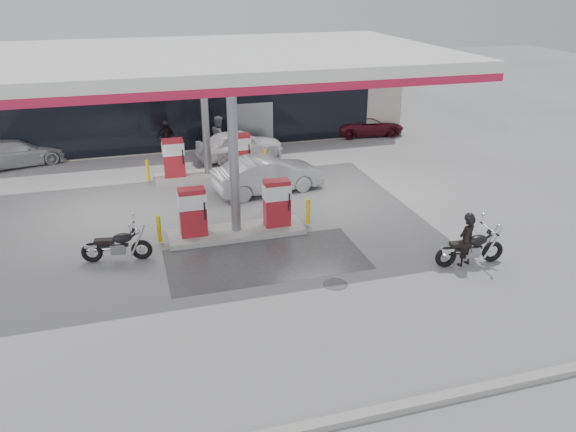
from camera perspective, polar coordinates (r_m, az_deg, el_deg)
The scene contains 17 objects.
ground at distance 17.06m, azimuth -3.88°, elevation -4.63°, with size 90.00×90.00×0.00m, color gray.
wet_patch at distance 17.16m, azimuth -2.25°, elevation -4.42°, with size 6.00×3.00×0.00m, color #4C4C4F.
drain_cover at distance 15.89m, azimuth 4.84°, elevation -6.92°, with size 0.70×0.70×0.01m, color #38383A.
kerb at distance 11.52m, azimuth 4.35°, elevation -20.22°, with size 28.00×0.25×0.15m, color gray.
store_building at distance 31.41m, azimuth -10.57°, elevation 12.02°, with size 22.00×8.22×4.00m.
canopy at distance 20.17m, azimuth -7.56°, elevation 15.42°, with size 16.00×10.02×5.51m.
pump_island_near at distance 18.53m, azimuth -5.31°, elevation 0.11°, with size 5.14×1.30×1.78m.
pump_island_far at distance 24.09m, azimuth -8.17°, elevation 5.54°, with size 5.14×1.30×1.78m.
main_motorcycle at distance 17.53m, azimuth 18.11°, elevation -3.20°, with size 2.21×0.85×1.13m.
biker_main at distance 17.30m, azimuth 17.67°, elevation -2.41°, with size 0.58×0.38×1.59m, color black.
parked_motorcycle at distance 17.64m, azimuth -16.92°, elevation -2.95°, with size 2.10×0.82×1.08m.
sedan_white at distance 26.46m, azimuth -4.96°, elevation 7.27°, with size 1.63×4.04×1.38m, color white.
attendant at distance 26.81m, azimuth -6.98°, elevation 8.03°, with size 0.94×0.73×1.94m, color slate.
hatchback_silver at distance 22.21m, azimuth -2.10°, elevation 4.22°, with size 1.51×4.33×1.43m, color #A1A4A9.
parked_car_left at distance 28.18m, azimuth -26.00°, elevation 5.85°, with size 1.77×4.35×1.26m, color #A1A4A9.
parked_car_right at distance 30.80m, azimuth 8.21°, elevation 9.10°, with size 1.71×3.72×1.03m, color #53121F.
biker_walking at distance 27.56m, azimuth -12.23°, elevation 7.72°, with size 0.94×0.39×1.60m, color black.
Camera 1 is at (-3.13, -14.74, 8.01)m, focal length 35.00 mm.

